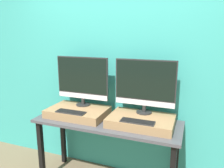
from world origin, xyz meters
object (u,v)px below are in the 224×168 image
at_px(monitor_right, 145,84).
at_px(keyboard_right, 137,122).
at_px(monitor_left, 82,79).
at_px(keyboard_left, 71,112).

bearing_deg(monitor_right, keyboard_right, -90.00).
height_order(monitor_left, monitor_right, same).
distance_m(monitor_right, keyboard_right, 0.41).
bearing_deg(keyboard_left, keyboard_right, 0.00).
bearing_deg(keyboard_right, monitor_left, 159.33).
height_order(keyboard_left, keyboard_right, same).
xyz_separation_m(monitor_right, keyboard_right, (-0.00, -0.28, -0.30)).
xyz_separation_m(monitor_left, keyboard_right, (0.73, -0.28, -0.30)).
relative_size(monitor_right, keyboard_right, 1.94).
relative_size(monitor_left, monitor_right, 1.00).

